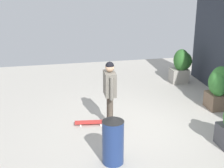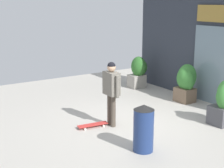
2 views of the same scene
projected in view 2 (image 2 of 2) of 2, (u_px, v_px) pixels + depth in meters
The scene contains 7 objects.
ground_plane at pixel (135, 123), 8.69m from camera, with size 12.00×12.00×0.00m, color #B2ADA3.
building_facade at pixel (221, 41), 9.94m from camera, with size 7.24×0.31×3.96m.
skateboarder at pixel (111, 87), 8.26m from camera, with size 0.63×0.27×1.65m.
skateboard at pixel (93, 125), 8.38m from camera, with size 0.31×0.81×0.08m.
planter_box_left at pixel (139, 70), 12.16m from camera, with size 0.59×0.70×1.16m.
planter_box_right at pixel (186, 81), 10.40m from camera, with size 0.69×0.64×1.19m.
trash_bin at pixel (144, 128), 6.94m from camera, with size 0.44×0.44×1.02m.
Camera 2 is at (6.50, -5.03, 3.07)m, focal length 53.27 mm.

